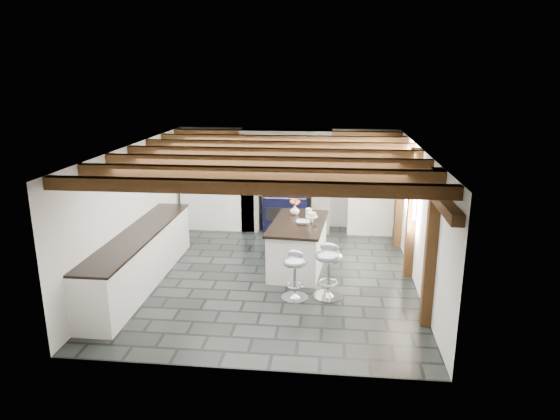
# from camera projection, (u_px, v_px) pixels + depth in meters

# --- Properties ---
(ground) EXTENTS (6.00, 6.00, 0.00)m
(ground) POSITION_uv_depth(u_px,v_px,m) (272.00, 274.00, 9.01)
(ground) COLOR black
(ground) RESTS_ON ground
(room_shell) EXTENTS (6.00, 6.03, 6.00)m
(room_shell) POSITION_uv_depth(u_px,v_px,m) (251.00, 197.00, 10.15)
(room_shell) COLOR silver
(room_shell) RESTS_ON ground
(range_cooker) EXTENTS (1.00, 0.63, 0.99)m
(range_cooker) POSITION_uv_depth(u_px,v_px,m) (286.00, 210.00, 11.45)
(range_cooker) COLOR black
(range_cooker) RESTS_ON ground
(kitchen_island) EXTENTS (1.08, 1.87, 1.19)m
(kitchen_island) POSITION_uv_depth(u_px,v_px,m) (298.00, 245.00, 9.20)
(kitchen_island) COLOR white
(kitchen_island) RESTS_ON ground
(bar_stool_near) EXTENTS (0.56, 0.56, 0.91)m
(bar_stool_near) POSITION_uv_depth(u_px,v_px,m) (329.00, 265.00, 7.95)
(bar_stool_near) COLOR silver
(bar_stool_near) RESTS_ON ground
(bar_stool_far) EXTENTS (0.50, 0.50, 0.80)m
(bar_stool_far) POSITION_uv_depth(u_px,v_px,m) (295.00, 270.00, 7.93)
(bar_stool_far) COLOR silver
(bar_stool_far) RESTS_ON ground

